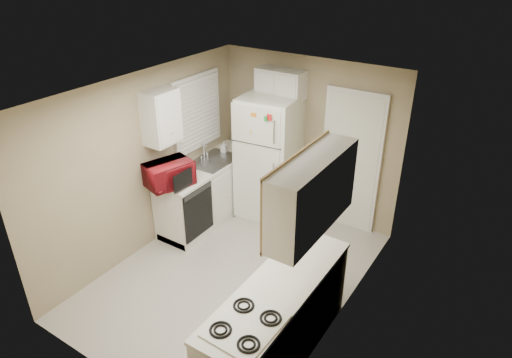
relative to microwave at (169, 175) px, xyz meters
The scene contains 18 objects.
floor 1.54m from the microwave, ahead, with size 3.80×3.80×0.00m, color beige.
ceiling 1.76m from the microwave, ahead, with size 3.80×3.80×0.00m, color white.
wall_left 0.34m from the microwave, 154.80° to the right, with size 3.80×3.80×0.00m, color #9A8B69.
wall_right 2.53m from the microwave, ahead, with size 3.80×3.80×0.00m, color #9A8B69.
wall_back 2.10m from the microwave, 57.61° to the left, with size 2.80×2.80×0.00m, color #9A8B69.
wall_front 2.33m from the microwave, 61.07° to the right, with size 2.80×2.80×0.00m, color #9A8B69.
left_counter 0.98m from the microwave, 88.32° to the left, with size 0.60×1.80×0.90m, color silver.
dishwasher 0.66m from the microwave, 28.46° to the left, with size 0.03×0.58×0.72m, color black.
sink 0.94m from the microwave, 88.60° to the left, with size 0.54×0.74×0.16m, color gray.
microwave is the anchor object (origin of this frame).
soap_bottle 1.24m from the microwave, 91.27° to the left, with size 0.08×0.08×0.18m, color beige.
window_blinds 1.10m from the microwave, 104.48° to the left, with size 0.10×0.98×1.08m, color silver.
upper_cabinet_left 0.77m from the microwave, 144.95° to the left, with size 0.30×0.45×0.70m, color silver.
refrigerator 1.55m from the microwave, 62.70° to the left, with size 0.77×0.75×1.88m, color silver.
cabinet_over_fridge 2.01m from the microwave, 65.96° to the left, with size 0.70×0.30×0.40m, color silver.
interior_door 2.51m from the microwave, 43.50° to the left, with size 0.86×0.06×2.08m, color silver.
right_counter 2.48m from the microwave, 22.72° to the right, with size 0.60×2.00×0.90m, color silver.
upper_cabinet_right 2.57m from the microwave, 14.88° to the right, with size 0.30×1.20×0.70m, color silver.
Camera 1 is at (2.74, -3.70, 3.79)m, focal length 32.00 mm.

